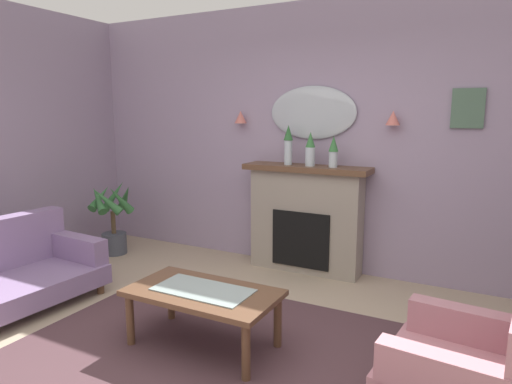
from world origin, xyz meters
The scene contains 13 objects.
wall_back centered at (0.00, 2.45, 1.43)m, with size 7.29×0.10×2.87m, color #9E8CA8.
patterned_rug centered at (0.00, 0.20, 0.01)m, with size 3.20×2.40×0.01m, color #4C3338.
fireplace centered at (-0.26, 2.23, 0.57)m, with size 1.36×0.36×1.16m.
mantel_vase_left centered at (-0.46, 2.20, 1.39)m, with size 0.10×0.10×0.42m.
mantel_vase_centre centered at (-0.21, 2.20, 1.34)m, with size 0.10×0.10×0.36m.
mantel_vase_right centered at (0.04, 2.20, 1.33)m, with size 0.10×0.10×0.32m.
wall_mirror centered at (-0.26, 2.37, 1.71)m, with size 0.96×0.06×0.56m, color #B2BCC6.
wall_sconce_left centered at (-1.11, 2.32, 1.66)m, with size 0.14×0.14×0.14m, color #D17066.
wall_sconce_right centered at (0.59, 2.32, 1.66)m, with size 0.14×0.14×0.14m, color #D17066.
framed_picture centered at (1.24, 2.38, 1.75)m, with size 0.28×0.03×0.36m, color #4C6B56.
coffee_table centered at (-0.31, 0.36, 0.38)m, with size 1.10×0.60×0.45m.
armchair_in_corner centered at (1.48, 0.46, 0.31)m, with size 0.89×0.89×0.71m.
potted_plant_corner_palm centered at (-2.55, 1.70, 0.45)m, with size 0.54×0.57×0.89m.
Camera 1 is at (1.47, -2.20, 1.72)m, focal length 31.57 mm.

